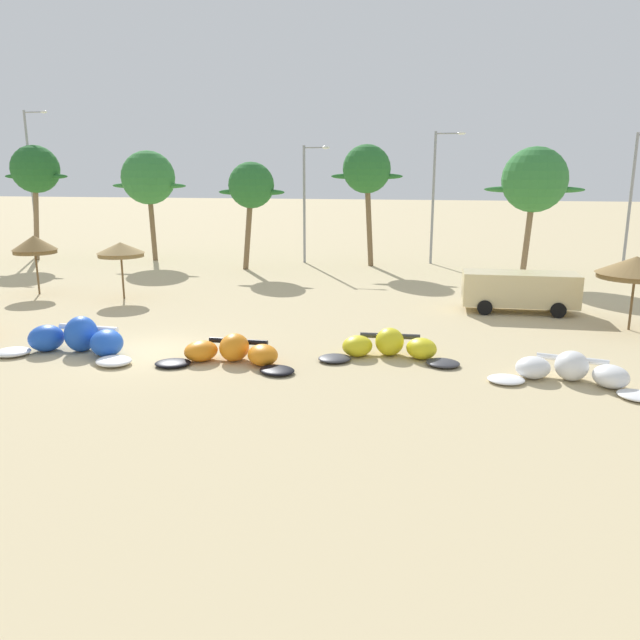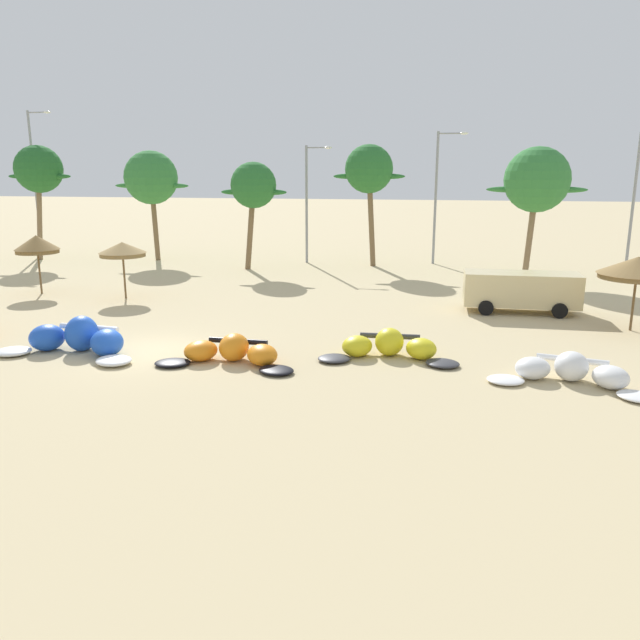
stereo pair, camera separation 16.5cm
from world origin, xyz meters
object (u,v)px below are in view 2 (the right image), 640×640
Objects in this scene: kite_left_of_center at (231,352)px; palm_center_left at (369,170)px; parked_van at (518,289)px; lamppost_east at (636,197)px; kite_center at (389,347)px; kite_left at (77,340)px; palm_left at (151,178)px; palm_center_right at (537,180)px; beach_umbrella_middle at (122,249)px; lamppost_west at (36,177)px; beach_umbrella_near_palms at (638,268)px; palm_leftmost at (39,170)px; lamppost_west_center at (309,197)px; lamppost_east_center at (439,191)px; beach_umbrella_near_van at (37,244)px; palm_left_of_gap at (253,186)px; kite_right_of_center at (571,372)px.

kite_left_of_center is 24.15m from palm_center_left.
lamppost_east reaches higher than parked_van.
kite_left is at bearing -170.81° from kite_center.
palm_left is at bearing 178.90° from lamppost_east.
palm_center_right is (6.73, 18.46, 5.47)m from kite_center.
beach_umbrella_middle is 0.27× the size of lamppost_west.
kite_center is 11.21m from beach_umbrella_near_palms.
lamppost_west_center is (19.29, 2.64, -1.85)m from palm_leftmost.
kite_left is at bearing -115.13° from lamppost_east_center.
lamppost_east_center is (20.23, 15.74, 2.44)m from beach_umbrella_near_van.
kite_left_of_center is at bearing -83.33° from lamppost_west_center.
kite_left_of_center is at bearing -44.00° from palm_leftmost.
lamppost_west_center is (3.00, 24.01, 4.11)m from kite_left.
kite_left is 30.81m from lamppost_west.
lamppost_west is (-24.29, 23.99, 5.63)m from kite_left_of_center.
beach_umbrella_middle is 19.44m from parked_van.
lamppost_west is 1.20× the size of lamppost_east_center.
palm_center_right is (10.41, -3.13, -0.60)m from palm_center_left.
lamppost_east is (16.48, -1.05, -1.61)m from palm_center_left.
palm_left_of_gap is at bearing -18.09° from palm_left.
kite_left_of_center is at bearing -44.65° from lamppost_west.
lamppost_east_center reaches higher than kite_right_of_center.
lamppost_east reaches higher than palm_center_right.
palm_center_left is at bearing -1.48° from lamppost_west.
kite_left_of_center is 0.62× the size of palm_leftmost.
palm_center_left is 5.19m from lamppost_east_center.
palm_leftmost is at bearing 161.03° from parked_van.
lamppost_west is at bearing 129.61° from palm_leftmost.
kite_center is at bearing -37.06° from lamppost_west.
beach_umbrella_near_van is at bearing 157.93° from kite_center.
palm_center_right is at bearing 22.19° from beach_umbrella_near_van.
kite_left_of_center is 0.65× the size of palm_center_right.
kite_right_of_center is 20.80m from palm_center_right.
beach_umbrella_near_van is 18.44m from lamppost_west_center.
beach_umbrella_near_palms is at bearing 20.61° from kite_left.
kite_center is 0.62× the size of palm_leftmost.
lamppost_east_center is at bearing 6.80° from palm_left.
palm_center_left is at bearing 72.66° from kite_left.
lamppost_west is at bearing 177.68° from lamppost_east.
kite_left_of_center is 26.45m from lamppost_east_center.
kite_right_of_center is 27.80m from lamppost_west_center.
kite_center is 37.35m from lamppost_west.
kite_right_of_center is 26.04m from lamppost_east_center.
kite_right_of_center is (16.71, 0.20, -0.14)m from kite_left.
lamppost_east_center is at bearing 115.35° from beach_umbrella_near_palms.
beach_umbrella_near_palms is at bearing -43.47° from lamppost_west_center.
kite_left is 0.69× the size of palm_center_left.
lamppost_west_center is (-4.29, 0.65, -1.84)m from palm_center_left.
lamppost_west is at bearing 136.03° from beach_umbrella_middle.
palm_left_of_gap is at bearing 120.42° from kite_center.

